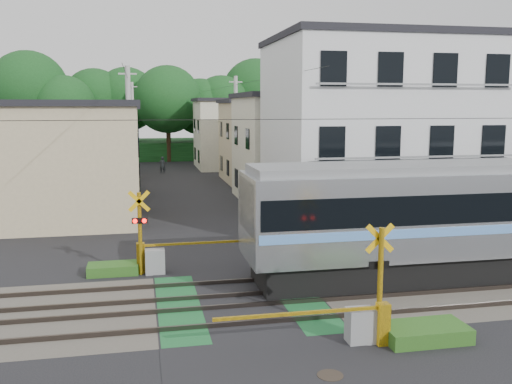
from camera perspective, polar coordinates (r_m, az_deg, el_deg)
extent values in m
plane|color=black|center=(18.03, -1.57, -10.94)|extent=(120.00, 120.00, 0.00)
cube|color=#47423A|center=(18.03, -1.57, -10.94)|extent=(120.00, 6.00, 0.00)
cube|color=black|center=(18.03, -1.57, -10.93)|extent=(5.20, 120.00, 0.00)
cube|color=#145126|center=(17.82, -7.72, -11.24)|extent=(1.30, 6.00, 0.00)
cube|color=#145126|center=(18.43, 4.35, -10.49)|extent=(1.30, 6.00, 0.00)
cube|color=#3F3833|center=(16.26, -0.38, -12.92)|extent=(120.00, 0.08, 0.14)
cube|color=#3F3833|center=(17.54, -1.29, -11.27)|extent=(120.00, 0.08, 0.14)
cube|color=#3F3833|center=(18.47, -1.85, -10.22)|extent=(120.00, 0.08, 0.14)
cube|color=#3F3833|center=(19.78, -2.55, -8.93)|extent=(120.00, 0.08, 0.14)
cube|color=black|center=(22.93, 24.08, -6.13)|extent=(18.84, 2.60, 0.98)
cube|color=black|center=(19.84, 7.52, -8.16)|extent=(2.62, 2.40, 0.65)
cube|color=black|center=(18.53, -0.82, -1.35)|extent=(0.10, 2.63, 1.70)
cylinder|color=#F6B70C|center=(15.11, 12.29, -9.07)|extent=(0.14, 0.14, 3.00)
cube|color=#F6B70C|center=(14.88, 12.28, -4.55)|extent=(0.77, 0.05, 0.77)
cube|color=#F6B70C|center=(14.88, 12.28, -4.55)|extent=(0.77, 0.05, 0.77)
cube|color=black|center=(15.05, 12.20, -7.15)|extent=(0.55, 0.05, 0.20)
sphere|color=#FF0C07|center=(15.04, 11.54, -7.14)|extent=(0.16, 0.16, 0.16)
sphere|color=#FF0C07|center=(15.17, 12.66, -7.04)|extent=(0.16, 0.16, 0.16)
cube|color=gray|center=(15.27, 10.40, -13.00)|extent=(0.70, 0.50, 0.90)
cube|color=#F6B70C|center=(15.21, 12.56, -12.75)|extent=(0.30, 0.30, 1.10)
cube|color=#F6B70C|center=(14.31, 4.18, -12.02)|extent=(4.20, 0.08, 0.08)
cylinder|color=#F6B70C|center=(20.83, -11.52, -4.12)|extent=(0.14, 0.14, 3.00)
cube|color=#F6B70C|center=(20.50, -11.62, -0.91)|extent=(0.77, 0.05, 0.77)
cube|color=#F6B70C|center=(20.50, -11.62, -0.91)|extent=(0.77, 0.05, 0.77)
cube|color=black|center=(20.63, -11.56, -2.83)|extent=(0.55, 0.05, 0.20)
sphere|color=#FF0C07|center=(20.57, -12.00, -2.87)|extent=(0.16, 0.16, 0.16)
sphere|color=#FF0C07|center=(20.57, -11.11, -2.85)|extent=(0.16, 0.16, 0.16)
cube|color=gray|center=(21.09, -10.06, -6.86)|extent=(0.70, 0.50, 0.90)
cube|color=#F6B70C|center=(21.30, -11.44, -6.47)|extent=(0.30, 0.30, 1.10)
cube|color=#F6B70C|center=(21.30, -5.39, -5.08)|extent=(4.20, 0.08, 0.08)
cube|color=silver|center=(28.65, 12.00, 5.39)|extent=(10.00, 8.00, 9.00)
cube|color=black|center=(28.77, 12.31, 14.68)|extent=(10.20, 8.16, 0.30)
cube|color=black|center=(23.94, 7.49, -2.35)|extent=(1.10, 0.06, 1.40)
cube|color=black|center=(24.84, 12.84, -2.09)|extent=(1.10, 0.06, 1.40)
cube|color=black|center=(25.94, 17.78, -1.84)|extent=(1.10, 0.06, 1.40)
cube|color=black|center=(27.22, 22.28, -1.60)|extent=(1.10, 0.06, 1.40)
cube|color=gray|center=(25.30, 15.59, -3.39)|extent=(9.00, 0.06, 0.08)
cube|color=black|center=(23.55, 7.63, 4.83)|extent=(1.10, 0.06, 1.40)
cube|color=black|center=(24.47, 13.08, 4.82)|extent=(1.10, 0.06, 1.40)
cube|color=black|center=(25.59, 18.09, 4.78)|extent=(1.10, 0.06, 1.40)
cube|color=black|center=(26.88, 22.65, 4.71)|extent=(1.10, 0.06, 1.40)
cube|color=gray|center=(24.86, 15.87, 3.39)|extent=(9.00, 0.06, 0.08)
cube|color=black|center=(23.55, 7.78, 12.13)|extent=(1.10, 0.06, 1.40)
cube|color=black|center=(24.46, 13.32, 11.85)|extent=(1.10, 0.06, 1.40)
cube|color=black|center=(25.58, 18.41, 11.50)|extent=(1.10, 0.06, 1.40)
cube|color=black|center=(26.87, 23.03, 11.10)|extent=(1.10, 0.06, 1.40)
cube|color=gray|center=(24.78, 16.16, 10.31)|extent=(9.00, 0.06, 0.08)
cube|color=#C3B18A|center=(31.08, -18.14, 2.62)|extent=(7.00, 7.00, 6.00)
cube|color=black|center=(30.93, -18.42, 8.43)|extent=(7.35, 7.35, 0.30)
cube|color=black|center=(29.36, -11.51, -0.80)|extent=(0.06, 1.00, 1.20)
cube|color=black|center=(32.82, -11.53, 0.19)|extent=(0.06, 1.00, 1.20)
cube|color=black|center=(29.04, -11.67, 4.66)|extent=(0.06, 1.00, 1.20)
cube|color=black|center=(32.53, -11.68, 5.07)|extent=(0.06, 1.00, 1.20)
cube|color=beige|center=(36.17, 4.07, 4.23)|extent=(7.00, 8.00, 6.50)
cube|color=black|center=(36.07, 4.13, 9.62)|extent=(7.35, 8.40, 0.30)
cube|color=black|center=(33.65, -0.85, 0.57)|extent=(0.06, 1.00, 1.20)
cube|color=black|center=(37.55, -1.98, 1.42)|extent=(0.06, 1.00, 1.20)
cube|color=black|center=(33.36, -0.86, 5.34)|extent=(0.06, 1.00, 1.20)
cube|color=black|center=(37.30, -2.01, 5.69)|extent=(0.06, 1.00, 1.20)
cube|color=beige|center=(40.06, -17.42, 3.78)|extent=(8.00, 7.00, 5.80)
cube|color=black|center=(39.93, -17.62, 8.14)|extent=(8.40, 7.35, 0.30)
cube|color=black|center=(38.27, -11.55, 1.38)|extent=(0.06, 1.00, 1.20)
cube|color=black|center=(41.75, -11.57, 1.98)|extent=(0.06, 1.00, 1.20)
cube|color=black|center=(38.02, -11.68, 5.57)|extent=(0.06, 1.00, 1.20)
cube|color=black|center=(41.52, -11.69, 5.82)|extent=(0.06, 1.00, 1.20)
cube|color=#C3B18A|center=(45.95, 1.18, 5.01)|extent=(7.00, 7.00, 6.20)
cube|color=black|center=(45.86, 1.19, 9.07)|extent=(7.35, 7.35, 0.30)
cube|color=black|center=(43.74, -2.84, 2.45)|extent=(0.06, 1.00, 1.20)
cube|color=black|center=(47.18, -3.49, 2.90)|extent=(0.06, 1.00, 1.20)
cube|color=black|center=(43.52, -2.87, 6.11)|extent=(0.06, 1.00, 1.20)
cube|color=black|center=(46.98, -3.52, 6.30)|extent=(0.06, 1.00, 1.20)
cube|color=#C3B18A|center=(49.97, -16.06, 4.86)|extent=(7.00, 8.00, 6.00)
cube|color=black|center=(49.87, -16.22, 8.47)|extent=(7.35, 8.40, 0.30)
cube|color=black|center=(47.96, -11.95, 2.82)|extent=(0.06, 1.00, 1.20)
cube|color=black|center=(51.94, -11.93, 3.26)|extent=(0.06, 1.00, 1.20)
cube|color=black|center=(47.77, -12.05, 6.16)|extent=(0.06, 1.00, 1.20)
cube|color=black|center=(51.76, -12.03, 6.35)|extent=(0.06, 1.00, 1.20)
cube|color=beige|center=(55.60, -1.81, 5.75)|extent=(8.00, 7.00, 6.40)
cube|color=black|center=(55.53, -1.83, 9.21)|extent=(8.40, 7.35, 0.30)
cube|color=black|center=(53.46, -5.75, 3.55)|extent=(0.06, 1.00, 1.20)
cube|color=black|center=(56.93, -6.11, 3.86)|extent=(0.06, 1.00, 1.20)
cube|color=black|center=(53.29, -5.80, 6.55)|extent=(0.06, 1.00, 1.20)
cube|color=black|center=(56.77, -6.16, 6.68)|extent=(0.06, 1.00, 1.20)
cube|color=#17461A|center=(66.98, -9.07, 4.26)|extent=(40.00, 10.00, 2.00)
cylinder|color=#332114|center=(64.39, -21.54, 5.29)|extent=(0.50, 0.50, 5.81)
sphere|color=#17461A|center=(64.33, -21.78, 9.43)|extent=(8.14, 8.14, 8.14)
cylinder|color=#332114|center=(62.31, -18.48, 4.77)|extent=(0.50, 0.50, 4.54)
sphere|color=#17461A|center=(62.20, -18.65, 8.11)|extent=(6.36, 6.36, 6.36)
cylinder|color=#332114|center=(66.86, -15.68, 5.35)|extent=(0.50, 0.50, 5.05)
sphere|color=#17461A|center=(66.77, -15.82, 8.81)|extent=(7.07, 7.07, 7.07)
cylinder|color=#332114|center=(67.01, -12.69, 5.51)|extent=(0.50, 0.50, 5.15)
sphere|color=#17461A|center=(66.92, -12.81, 9.03)|extent=(7.21, 7.21, 7.21)
cylinder|color=#332114|center=(62.02, -8.74, 5.37)|extent=(0.50, 0.50, 5.11)
sphere|color=#17461A|center=(61.92, -8.83, 9.15)|extent=(7.16, 7.16, 7.16)
cylinder|color=#332114|center=(65.28, -5.55, 5.32)|extent=(0.50, 0.50, 4.51)
sphere|color=#17461A|center=(65.17, -5.60, 8.49)|extent=(6.31, 6.31, 6.31)
cylinder|color=#332114|center=(65.67, -3.47, 5.45)|extent=(0.50, 0.50, 4.69)
sphere|color=#17461A|center=(65.57, -3.50, 8.73)|extent=(6.57, 6.57, 6.57)
cylinder|color=#332114|center=(68.52, -0.02, 6.04)|extent=(0.50, 0.50, 5.75)
sphere|color=#17461A|center=(68.46, -0.02, 9.89)|extent=(8.05, 8.05, 8.05)
cylinder|color=#332114|center=(68.06, 3.46, 5.32)|extent=(0.50, 0.50, 4.11)
sphere|color=#17461A|center=(67.94, 3.49, 8.08)|extent=(5.75, 5.75, 5.75)
cube|color=black|center=(20.03, 15.02, 7.09)|extent=(60.00, 0.02, 0.02)
cylinder|color=#A5A5A0|center=(29.80, -12.50, 4.54)|extent=(0.26, 0.26, 8.00)
cube|color=#A5A5A0|center=(29.77, -12.73, 11.46)|extent=(0.90, 0.08, 0.08)
cylinder|color=#A5A5A0|center=(39.33, -2.02, 5.70)|extent=(0.26, 0.26, 8.00)
cube|color=#A5A5A0|center=(39.30, -2.05, 10.94)|extent=(0.90, 0.08, 0.08)
cylinder|color=#A5A5A0|center=(50.77, -12.18, 6.19)|extent=(0.26, 0.26, 8.00)
cube|color=#A5A5A0|center=(50.75, -12.31, 10.25)|extent=(0.90, 0.08, 0.08)
cube|color=black|center=(40.25, -12.45, 10.41)|extent=(0.02, 42.00, 0.02)
cube|color=black|center=(40.77, -2.40, 10.58)|extent=(0.02, 42.00, 0.02)
imported|color=#30373C|center=(51.71, -9.35, 2.69)|extent=(0.55, 0.37, 1.50)
cylinder|color=#2D261E|center=(13.62, 7.43, -17.73)|extent=(0.60, 0.60, 0.02)
cube|color=#2D5E1E|center=(15.88, 16.51, -13.32)|extent=(2.20, 1.20, 0.40)
cube|color=#2D5E1E|center=(21.47, -14.10, -7.46)|extent=(1.80, 1.00, 0.36)
cube|color=#2D5E1E|center=(22.11, 8.85, -6.91)|extent=(1.50, 0.90, 0.30)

